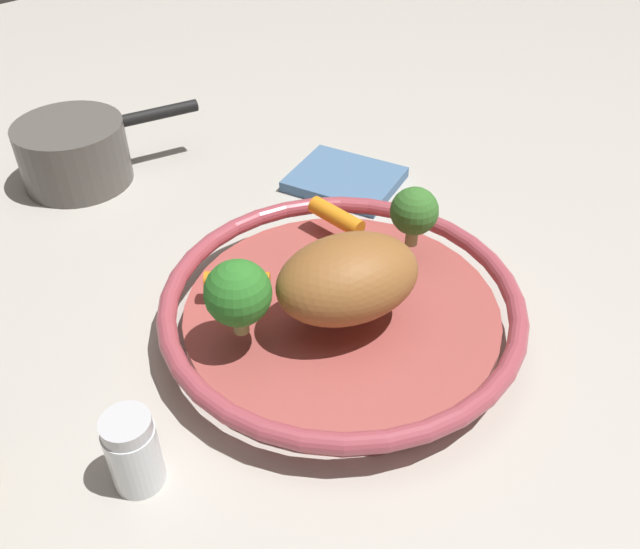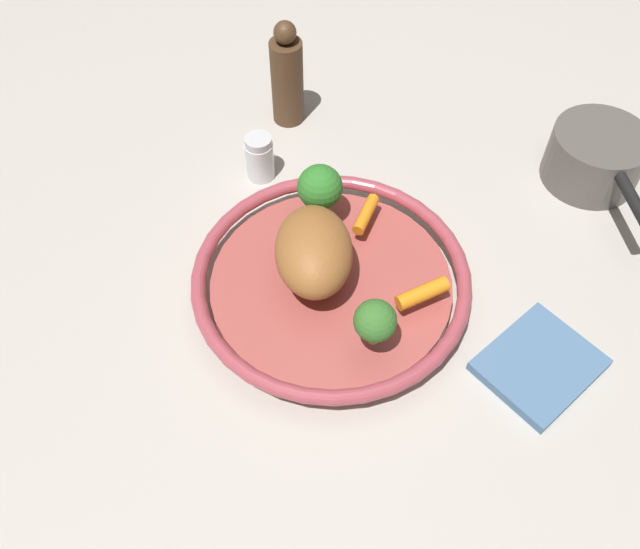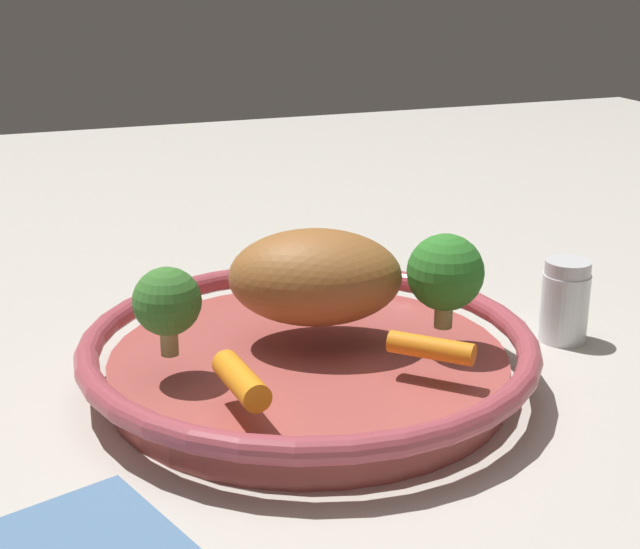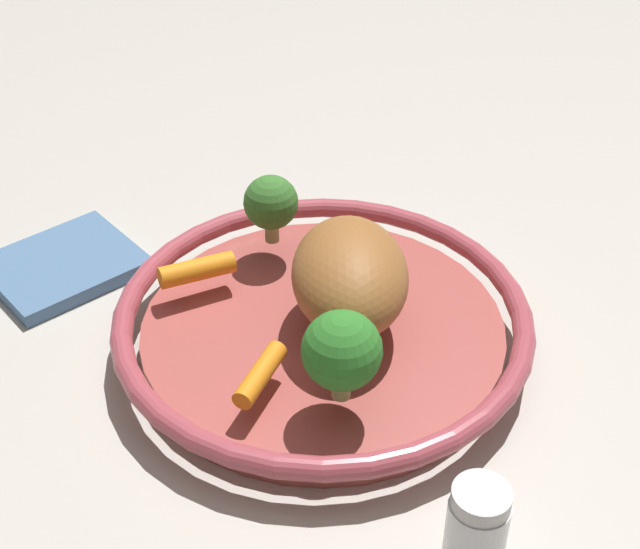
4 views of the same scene
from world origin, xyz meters
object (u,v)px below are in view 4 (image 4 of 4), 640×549
(salt_shaker, at_px, (476,529))
(roast_chicken_piece, at_px, (350,275))
(serving_bowl, at_px, (323,327))
(baby_carrot_near_rim, at_px, (197,270))
(baby_carrot_left, at_px, (260,374))
(broccoli_floret_small, at_px, (342,351))
(broccoli_floret_mid, at_px, (271,203))
(dish_towel, at_px, (64,266))

(salt_shaker, bearing_deg, roast_chicken_piece, -92.16)
(serving_bowl, xyz_separation_m, baby_carrot_near_rim, (0.09, -0.08, 0.03))
(roast_chicken_piece, bearing_deg, baby_carrot_left, 28.70)
(roast_chicken_piece, bearing_deg, broccoli_floret_small, 62.85)
(broccoli_floret_mid, height_order, dish_towel, broccoli_floret_mid)
(baby_carrot_near_rim, relative_size, baby_carrot_left, 1.06)
(broccoli_floret_mid, bearing_deg, baby_carrot_near_rim, 21.02)
(roast_chicken_piece, distance_m, baby_carrot_left, 0.11)
(serving_bowl, bearing_deg, salt_shaker, 92.37)
(roast_chicken_piece, relative_size, salt_shaker, 1.86)
(baby_carrot_left, distance_m, salt_shaker, 0.20)
(baby_carrot_left, relative_size, broccoli_floret_small, 0.84)
(baby_carrot_left, xyz_separation_m, broccoli_floret_small, (-0.05, 0.04, 0.04))
(roast_chicken_piece, bearing_deg, serving_bowl, -33.73)
(broccoli_floret_mid, relative_size, salt_shaker, 0.91)
(roast_chicken_piece, distance_m, broccoli_floret_mid, 0.12)
(serving_bowl, relative_size, broccoli_floret_mid, 5.37)
(baby_carrot_left, xyz_separation_m, broccoli_floret_mid, (-0.07, -0.17, 0.03))
(broccoli_floret_small, bearing_deg, baby_carrot_near_rim, -72.01)
(broccoli_floret_mid, height_order, salt_shaker, broccoli_floret_mid)
(baby_carrot_near_rim, bearing_deg, serving_bowl, 137.60)
(baby_carrot_near_rim, distance_m, dish_towel, 0.16)
(baby_carrot_near_rim, relative_size, broccoli_floret_mid, 1.01)
(baby_carrot_left, xyz_separation_m, dish_towel, (0.11, -0.26, -0.05))
(serving_bowl, bearing_deg, roast_chicken_piece, 146.27)
(baby_carrot_near_rim, distance_m, salt_shaker, 0.33)
(serving_bowl, relative_size, baby_carrot_near_rim, 5.33)
(serving_bowl, bearing_deg, baby_carrot_left, 39.88)
(serving_bowl, bearing_deg, dish_towel, -46.54)
(roast_chicken_piece, height_order, dish_towel, roast_chicken_piece)
(roast_chicken_piece, height_order, baby_carrot_near_rim, roast_chicken_piece)
(baby_carrot_left, xyz_separation_m, salt_shaker, (-0.09, 0.17, -0.02))
(baby_carrot_near_rim, height_order, baby_carrot_left, baby_carrot_near_rim)
(broccoli_floret_mid, distance_m, broccoli_floret_small, 0.21)
(broccoli_floret_small, bearing_deg, salt_shaker, 105.05)
(salt_shaker, relative_size, dish_towel, 0.54)
(broccoli_floret_mid, bearing_deg, baby_carrot_left, 67.36)
(baby_carrot_left, distance_m, broccoli_floret_mid, 0.19)
(broccoli_floret_small, bearing_deg, roast_chicken_piece, -117.15)
(baby_carrot_left, relative_size, salt_shaker, 0.86)
(serving_bowl, bearing_deg, broccoli_floret_mid, -87.16)
(serving_bowl, height_order, broccoli_floret_mid, broccoli_floret_mid)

